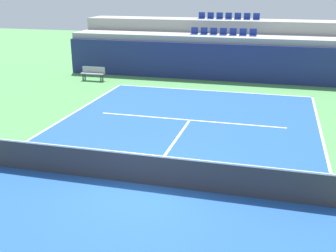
% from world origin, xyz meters
% --- Properties ---
extents(ground_plane, '(80.00, 80.00, 0.00)m').
position_xyz_m(ground_plane, '(0.00, 0.00, 0.00)').
color(ground_plane, '#4C8C4C').
extents(court_surface, '(11.00, 24.00, 0.01)m').
position_xyz_m(court_surface, '(0.00, 0.00, 0.01)').
color(court_surface, '#1E4C99').
rests_on(court_surface, ground_plane).
extents(baseline_far, '(11.00, 0.10, 0.00)m').
position_xyz_m(baseline_far, '(0.00, 11.95, 0.01)').
color(baseline_far, white).
rests_on(baseline_far, court_surface).
extents(service_line_far, '(8.26, 0.10, 0.00)m').
position_xyz_m(service_line_far, '(0.00, 6.40, 0.01)').
color(service_line_far, white).
rests_on(service_line_far, court_surface).
extents(centre_service_line, '(0.10, 6.40, 0.00)m').
position_xyz_m(centre_service_line, '(0.00, 3.20, 0.01)').
color(centre_service_line, white).
rests_on(centre_service_line, court_surface).
extents(back_wall, '(19.84, 0.30, 2.27)m').
position_xyz_m(back_wall, '(0.00, 14.76, 1.13)').
color(back_wall, navy).
rests_on(back_wall, ground_plane).
extents(stands_tier_lower, '(19.84, 2.40, 2.63)m').
position_xyz_m(stands_tier_lower, '(0.00, 16.11, 1.32)').
color(stands_tier_lower, '#9E9E99').
rests_on(stands_tier_lower, ground_plane).
extents(stands_tier_upper, '(19.84, 2.40, 3.43)m').
position_xyz_m(stands_tier_upper, '(0.00, 18.51, 1.72)').
color(stands_tier_upper, '#9E9E99').
rests_on(stands_tier_upper, ground_plane).
extents(seating_row_lower, '(4.18, 0.44, 0.44)m').
position_xyz_m(seating_row_lower, '(-0.00, 16.21, 2.76)').
color(seating_row_lower, navy).
rests_on(seating_row_lower, stands_tier_lower).
extents(seating_row_upper, '(4.18, 0.44, 0.44)m').
position_xyz_m(seating_row_upper, '(-0.00, 18.61, 3.56)').
color(seating_row_upper, navy).
rests_on(seating_row_upper, stands_tier_upper).
extents(tennis_net, '(11.08, 0.08, 1.07)m').
position_xyz_m(tennis_net, '(0.00, 0.00, 0.51)').
color(tennis_net, black).
rests_on(tennis_net, court_surface).
extents(player_bench, '(1.50, 0.40, 0.85)m').
position_xyz_m(player_bench, '(-7.52, 12.72, 0.51)').
color(player_bench, '#99999E').
rests_on(player_bench, ground_plane).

